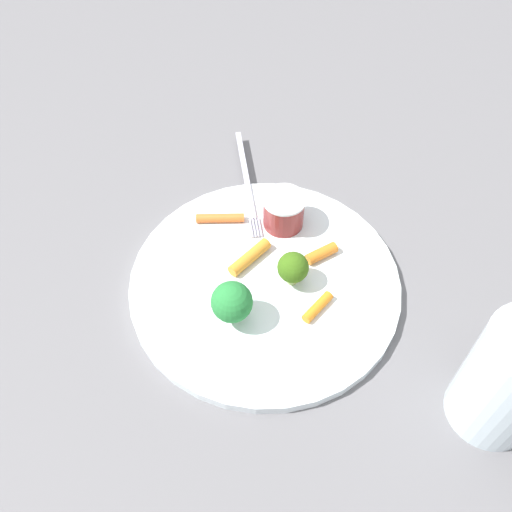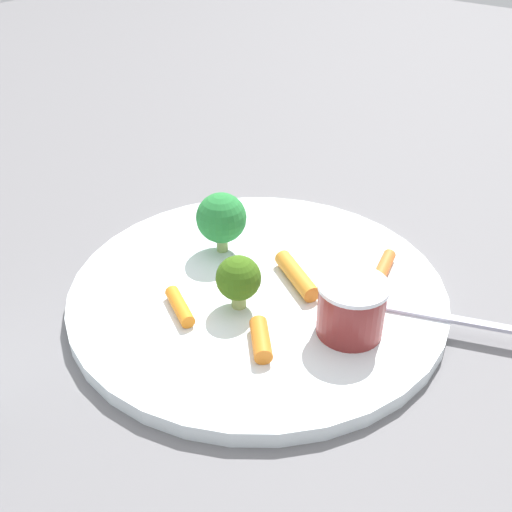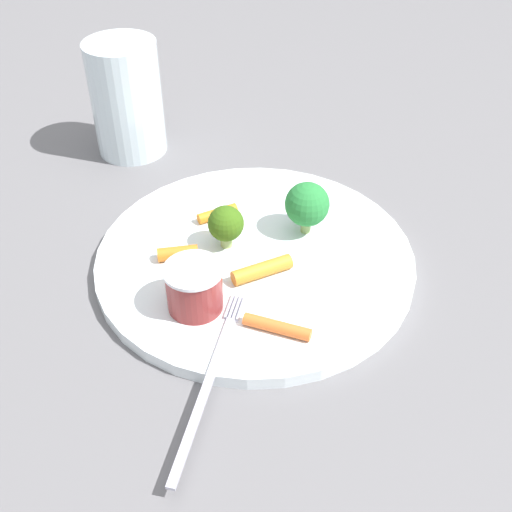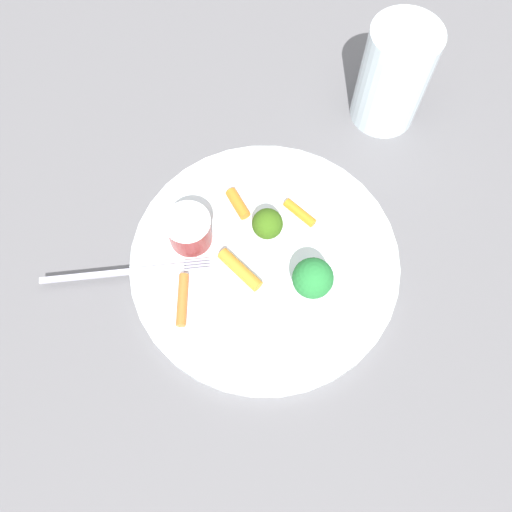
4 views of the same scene
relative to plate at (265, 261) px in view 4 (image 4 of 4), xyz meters
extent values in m
plane|color=slate|center=(0.00, 0.00, -0.01)|extent=(2.40, 2.40, 0.00)
cylinder|color=white|center=(0.00, 0.00, 0.00)|extent=(0.29, 0.29, 0.01)
cylinder|color=maroon|center=(-0.08, 0.00, 0.02)|extent=(0.05, 0.05, 0.04)
cylinder|color=silver|center=(-0.08, 0.00, 0.05)|extent=(0.05, 0.05, 0.00)
cylinder|color=#96AF65|center=(-0.01, 0.03, 0.01)|extent=(0.01, 0.01, 0.01)
sphere|color=#386115|center=(-0.01, 0.03, 0.03)|extent=(0.03, 0.03, 0.03)
cylinder|color=#8BAA62|center=(0.05, -0.02, 0.01)|extent=(0.01, 0.01, 0.02)
sphere|color=#277C37|center=(0.05, -0.02, 0.04)|extent=(0.04, 0.04, 0.04)
cylinder|color=orange|center=(-0.02, -0.02, 0.01)|extent=(0.05, 0.04, 0.01)
cylinder|color=orange|center=(0.02, 0.06, 0.01)|extent=(0.04, 0.03, 0.01)
cylinder|color=orange|center=(-0.07, -0.07, 0.01)|extent=(0.03, 0.06, 0.01)
cylinder|color=orange|center=(-0.05, 0.05, 0.01)|extent=(0.03, 0.03, 0.01)
cube|color=#B4B3C7|center=(-0.15, -0.06, 0.01)|extent=(0.14, 0.07, 0.00)
cube|color=#B4B3C7|center=(-0.07, -0.02, 0.01)|extent=(0.03, 0.01, 0.00)
cube|color=#B4B3C7|center=(-0.07, -0.03, 0.01)|extent=(0.03, 0.01, 0.00)
cube|color=#B4B3C7|center=(-0.07, -0.03, 0.01)|extent=(0.03, 0.01, 0.00)
cube|color=#B4B3C7|center=(-0.06, -0.03, 0.01)|extent=(0.03, 0.01, 0.00)
cylinder|color=silver|center=(0.08, 0.24, 0.06)|extent=(0.08, 0.08, 0.13)
camera|label=1|loc=(0.34, 0.08, 0.50)|focal=40.00mm
camera|label=2|loc=(-0.24, 0.29, 0.28)|focal=42.31mm
camera|label=3|loc=(-0.35, -0.26, 0.38)|focal=44.19mm
camera|label=4|loc=(0.05, -0.21, 0.53)|focal=37.16mm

